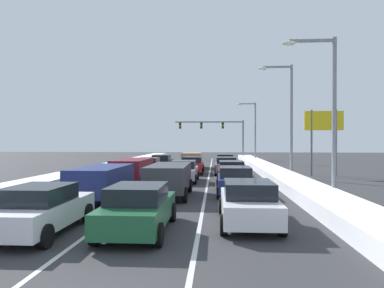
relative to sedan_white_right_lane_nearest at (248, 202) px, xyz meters
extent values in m
plane|color=#333335|center=(-3.38, 13.06, -0.76)|extent=(133.26, 133.26, 0.00)
cube|color=silver|center=(-1.68, 18.18, -0.76)|extent=(0.14, 56.38, 0.01)
cube|color=silver|center=(-5.08, 18.18, -0.76)|extent=(0.14, 56.38, 0.01)
cube|color=white|center=(3.62, 18.18, -0.45)|extent=(2.08, 56.38, 0.62)
cube|color=white|center=(-10.38, 18.18, -0.32)|extent=(2.03, 56.38, 0.90)
cube|color=silver|center=(0.00, 0.04, -0.13)|extent=(1.82, 4.50, 0.70)
cube|color=black|center=(0.00, -0.11, 0.47)|extent=(1.64, 2.20, 0.55)
cube|color=red|center=(-0.69, -2.16, -0.01)|extent=(0.24, 0.08, 0.14)
cube|color=red|center=(0.69, -2.16, -0.01)|extent=(0.24, 0.08, 0.14)
cylinder|color=black|center=(-0.89, 1.59, -0.43)|extent=(0.22, 0.66, 0.66)
cylinder|color=black|center=(0.89, 1.59, -0.43)|extent=(0.22, 0.66, 0.66)
cylinder|color=black|center=(-0.89, -1.51, -0.43)|extent=(0.22, 0.66, 0.66)
cylinder|color=black|center=(0.89, -1.51, -0.43)|extent=(0.22, 0.66, 0.66)
cube|color=navy|center=(-0.09, 6.90, -0.13)|extent=(1.82, 4.50, 0.70)
cube|color=black|center=(-0.09, 6.75, 0.47)|extent=(1.64, 2.20, 0.55)
cube|color=red|center=(-0.78, 4.70, -0.01)|extent=(0.24, 0.08, 0.14)
cube|color=red|center=(0.60, 4.70, -0.01)|extent=(0.24, 0.08, 0.14)
cylinder|color=black|center=(-0.98, 8.45, -0.43)|extent=(0.22, 0.66, 0.66)
cylinder|color=black|center=(0.80, 8.45, -0.43)|extent=(0.22, 0.66, 0.66)
cylinder|color=black|center=(-0.98, 5.35, -0.43)|extent=(0.22, 0.66, 0.66)
cylinder|color=black|center=(0.80, 5.35, -0.43)|extent=(0.22, 0.66, 0.66)
cube|color=maroon|center=(-0.03, 12.51, -0.13)|extent=(1.82, 4.50, 0.70)
cube|color=black|center=(-0.03, 12.36, 0.47)|extent=(1.64, 2.20, 0.55)
cube|color=red|center=(-0.72, 10.31, -0.01)|extent=(0.24, 0.08, 0.14)
cube|color=red|center=(0.66, 10.31, -0.01)|extent=(0.24, 0.08, 0.14)
cylinder|color=black|center=(-0.92, 14.06, -0.43)|extent=(0.22, 0.66, 0.66)
cylinder|color=black|center=(0.86, 14.06, -0.43)|extent=(0.22, 0.66, 0.66)
cylinder|color=black|center=(-0.92, 10.96, -0.43)|extent=(0.22, 0.66, 0.66)
cylinder|color=black|center=(0.86, 10.96, -0.43)|extent=(0.22, 0.66, 0.66)
cube|color=slate|center=(-0.21, 18.48, -0.13)|extent=(1.82, 4.50, 0.70)
cube|color=black|center=(-0.21, 18.33, 0.47)|extent=(1.64, 2.20, 0.55)
cube|color=red|center=(-0.91, 16.28, -0.01)|extent=(0.24, 0.08, 0.14)
cube|color=red|center=(0.48, 16.28, -0.01)|extent=(0.24, 0.08, 0.14)
cylinder|color=black|center=(-1.10, 20.03, -0.43)|extent=(0.22, 0.66, 0.66)
cylinder|color=black|center=(0.68, 20.03, -0.43)|extent=(0.22, 0.66, 0.66)
cylinder|color=black|center=(-1.10, 16.93, -0.43)|extent=(0.22, 0.66, 0.66)
cylinder|color=black|center=(0.68, 16.93, -0.43)|extent=(0.22, 0.66, 0.66)
cube|color=black|center=(-0.12, 25.27, -0.13)|extent=(1.82, 4.50, 0.70)
cube|color=black|center=(-0.12, 25.12, 0.47)|extent=(1.64, 2.20, 0.55)
cube|color=red|center=(-0.81, 23.07, -0.01)|extent=(0.24, 0.08, 0.14)
cube|color=red|center=(0.57, 23.07, -0.01)|extent=(0.24, 0.08, 0.14)
cylinder|color=black|center=(-1.01, 26.82, -0.43)|extent=(0.22, 0.66, 0.66)
cylinder|color=black|center=(0.77, 26.82, -0.43)|extent=(0.22, 0.66, 0.66)
cylinder|color=black|center=(-1.01, 23.72, -0.43)|extent=(0.22, 0.66, 0.66)
cylinder|color=black|center=(0.77, 23.72, -0.43)|extent=(0.22, 0.66, 0.66)
cube|color=#1E5633|center=(-3.59, -1.24, -0.13)|extent=(1.82, 4.50, 0.70)
cube|color=black|center=(-3.59, -1.39, 0.47)|extent=(1.64, 2.20, 0.55)
cube|color=red|center=(-4.28, -3.44, -0.01)|extent=(0.24, 0.08, 0.14)
cube|color=red|center=(-2.90, -3.44, -0.01)|extent=(0.24, 0.08, 0.14)
cylinder|color=black|center=(-4.48, 0.31, -0.43)|extent=(0.22, 0.66, 0.66)
cylinder|color=black|center=(-2.70, 0.31, -0.43)|extent=(0.22, 0.66, 0.66)
cylinder|color=black|center=(-4.48, -2.79, -0.43)|extent=(0.22, 0.66, 0.66)
cylinder|color=black|center=(-2.70, -2.79, -0.43)|extent=(0.22, 0.66, 0.66)
cube|color=#38383D|center=(-3.55, 5.87, 0.28)|extent=(1.95, 4.90, 1.25)
cube|color=black|center=(-3.55, 3.46, 0.56)|extent=(1.56, 0.06, 0.55)
cube|color=red|center=(-4.33, 3.47, 0.18)|extent=(0.20, 0.08, 0.28)
cube|color=red|center=(-2.77, 3.47, 0.18)|extent=(0.20, 0.08, 0.28)
cylinder|color=black|center=(-4.51, 7.57, -0.39)|extent=(0.25, 0.74, 0.74)
cylinder|color=black|center=(-2.60, 7.57, -0.39)|extent=(0.25, 0.74, 0.74)
cylinder|color=black|center=(-4.51, 4.17, -0.39)|extent=(0.25, 0.74, 0.74)
cylinder|color=black|center=(-2.60, 4.17, -0.39)|extent=(0.25, 0.74, 0.74)
cube|color=#B7BABF|center=(-3.40, 12.72, -0.13)|extent=(1.82, 4.50, 0.70)
cube|color=black|center=(-3.40, 12.57, 0.47)|extent=(1.64, 2.20, 0.55)
cube|color=red|center=(-4.09, 10.52, -0.01)|extent=(0.24, 0.08, 0.14)
cube|color=red|center=(-2.71, 10.52, -0.01)|extent=(0.24, 0.08, 0.14)
cylinder|color=black|center=(-4.29, 14.27, -0.43)|extent=(0.22, 0.66, 0.66)
cylinder|color=black|center=(-2.51, 14.27, -0.43)|extent=(0.22, 0.66, 0.66)
cylinder|color=black|center=(-4.29, 11.17, -0.43)|extent=(0.22, 0.66, 0.66)
cylinder|color=black|center=(-2.51, 11.17, -0.43)|extent=(0.22, 0.66, 0.66)
cube|color=maroon|center=(-3.19, 19.08, -0.13)|extent=(1.82, 4.50, 0.70)
cube|color=black|center=(-3.19, 18.93, 0.47)|extent=(1.64, 2.20, 0.55)
cube|color=red|center=(-3.88, 16.88, -0.01)|extent=(0.24, 0.08, 0.14)
cube|color=red|center=(-2.49, 16.88, -0.01)|extent=(0.24, 0.08, 0.14)
cylinder|color=black|center=(-4.08, 20.63, -0.43)|extent=(0.22, 0.66, 0.66)
cylinder|color=black|center=(-2.30, 20.63, -0.43)|extent=(0.22, 0.66, 0.66)
cylinder|color=black|center=(-4.08, 17.53, -0.43)|extent=(0.22, 0.66, 0.66)
cylinder|color=black|center=(-2.30, 17.53, -0.43)|extent=(0.22, 0.66, 0.66)
cube|color=#937F60|center=(-3.62, 25.23, 0.28)|extent=(1.95, 4.90, 1.25)
cube|color=black|center=(-3.62, 22.82, 0.56)|extent=(1.56, 0.06, 0.55)
cube|color=red|center=(-4.40, 22.83, 0.18)|extent=(0.20, 0.08, 0.28)
cube|color=red|center=(-2.84, 22.83, 0.18)|extent=(0.20, 0.08, 0.28)
cylinder|color=black|center=(-4.58, 26.93, -0.39)|extent=(0.25, 0.74, 0.74)
cylinder|color=black|center=(-2.67, 26.93, -0.39)|extent=(0.25, 0.74, 0.74)
cylinder|color=black|center=(-4.58, 23.53, -0.39)|extent=(0.25, 0.74, 0.74)
cylinder|color=black|center=(-2.67, 23.53, -0.39)|extent=(0.25, 0.74, 0.74)
cube|color=silver|center=(-6.60, -1.59, -0.13)|extent=(1.82, 4.50, 0.70)
cube|color=black|center=(-6.60, -1.74, 0.47)|extent=(1.64, 2.20, 0.55)
cube|color=red|center=(-5.91, -3.79, -0.01)|extent=(0.24, 0.08, 0.14)
cylinder|color=black|center=(-7.49, -0.04, -0.43)|extent=(0.22, 0.66, 0.66)
cylinder|color=black|center=(-5.71, -0.04, -0.43)|extent=(0.22, 0.66, 0.66)
cylinder|color=black|center=(-5.71, -3.14, -0.43)|extent=(0.22, 0.66, 0.66)
cube|color=navy|center=(-6.59, 4.28, 0.28)|extent=(1.95, 4.90, 1.25)
cube|color=black|center=(-6.59, 1.87, 0.56)|extent=(1.56, 0.06, 0.55)
cube|color=red|center=(-7.37, 1.88, 0.18)|extent=(0.20, 0.08, 0.28)
cube|color=red|center=(-5.81, 1.88, 0.18)|extent=(0.20, 0.08, 0.28)
cylinder|color=black|center=(-7.54, 5.98, -0.39)|extent=(0.25, 0.74, 0.74)
cylinder|color=black|center=(-5.63, 5.98, -0.39)|extent=(0.25, 0.74, 0.74)
cylinder|color=black|center=(-7.54, 2.58, -0.39)|extent=(0.25, 0.74, 0.74)
cylinder|color=black|center=(-5.63, 2.58, -0.39)|extent=(0.25, 0.74, 0.74)
cube|color=maroon|center=(-6.72, 11.13, 0.28)|extent=(1.95, 4.90, 1.25)
cube|color=black|center=(-6.72, 8.72, 0.56)|extent=(1.56, 0.06, 0.55)
cube|color=red|center=(-7.50, 8.73, 0.18)|extent=(0.20, 0.08, 0.28)
cube|color=red|center=(-5.94, 8.73, 0.18)|extent=(0.20, 0.08, 0.28)
cylinder|color=black|center=(-7.68, 12.83, -0.39)|extent=(0.25, 0.74, 0.74)
cylinder|color=black|center=(-5.77, 12.83, -0.39)|extent=(0.25, 0.74, 0.74)
cylinder|color=black|center=(-7.68, 9.43, -0.39)|extent=(0.25, 0.74, 0.74)
cylinder|color=black|center=(-5.77, 9.43, -0.39)|extent=(0.25, 0.74, 0.74)
cube|color=slate|center=(-6.75, 16.88, -0.13)|extent=(1.82, 4.50, 0.70)
cube|color=black|center=(-6.75, 16.73, 0.47)|extent=(1.64, 2.20, 0.55)
cube|color=red|center=(-7.45, 14.68, -0.01)|extent=(0.24, 0.08, 0.14)
cube|color=red|center=(-6.06, 14.68, -0.01)|extent=(0.24, 0.08, 0.14)
cylinder|color=black|center=(-7.64, 18.43, -0.43)|extent=(0.22, 0.66, 0.66)
cylinder|color=black|center=(-5.86, 18.43, -0.43)|extent=(0.22, 0.66, 0.66)
cylinder|color=black|center=(-7.64, 15.33, -0.43)|extent=(0.22, 0.66, 0.66)
cylinder|color=black|center=(-5.86, 15.33, -0.43)|extent=(0.22, 0.66, 0.66)
cube|color=black|center=(-6.58, 23.19, -0.13)|extent=(1.82, 4.50, 0.70)
cube|color=black|center=(-6.58, 23.04, 0.47)|extent=(1.64, 2.20, 0.55)
cube|color=red|center=(-7.27, 20.99, -0.01)|extent=(0.24, 0.08, 0.14)
cube|color=red|center=(-5.89, 20.99, -0.01)|extent=(0.24, 0.08, 0.14)
cylinder|color=black|center=(-7.47, 24.74, -0.43)|extent=(0.22, 0.66, 0.66)
cylinder|color=black|center=(-5.69, 24.74, -0.43)|extent=(0.22, 0.66, 0.66)
cylinder|color=black|center=(-7.47, 21.64, -0.43)|extent=(0.22, 0.66, 0.66)
cylinder|color=black|center=(-5.69, 21.64, -0.43)|extent=(0.22, 0.66, 0.66)
cylinder|color=slate|center=(3.22, 43.81, 2.34)|extent=(0.28, 0.28, 6.20)
cube|color=slate|center=(-2.18, 43.81, 5.19)|extent=(10.80, 0.20, 0.20)
cube|color=black|center=(0.02, 43.81, 4.61)|extent=(0.34, 0.34, 0.95)
sphere|color=#4C0A0A|center=(0.02, 43.62, 4.90)|extent=(0.22, 0.22, 0.22)
sphere|color=#F2AD14|center=(0.02, 43.62, 4.61)|extent=(0.22, 0.22, 0.22)
sphere|color=#0C3819|center=(0.02, 43.62, 4.33)|extent=(0.22, 0.22, 0.22)
cube|color=black|center=(-3.38, 43.81, 4.61)|extent=(0.34, 0.34, 0.95)
sphere|color=#4C0A0A|center=(-3.38, 43.62, 4.90)|extent=(0.22, 0.22, 0.22)
sphere|color=#F2AD14|center=(-3.38, 43.62, 4.61)|extent=(0.22, 0.22, 0.22)
sphere|color=#0C3819|center=(-3.38, 43.62, 4.33)|extent=(0.22, 0.22, 0.22)
cube|color=black|center=(-6.78, 43.81, 4.61)|extent=(0.34, 0.34, 0.95)
sphere|color=#4C0A0A|center=(-6.78, 43.62, 4.90)|extent=(0.22, 0.22, 0.22)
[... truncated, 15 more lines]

